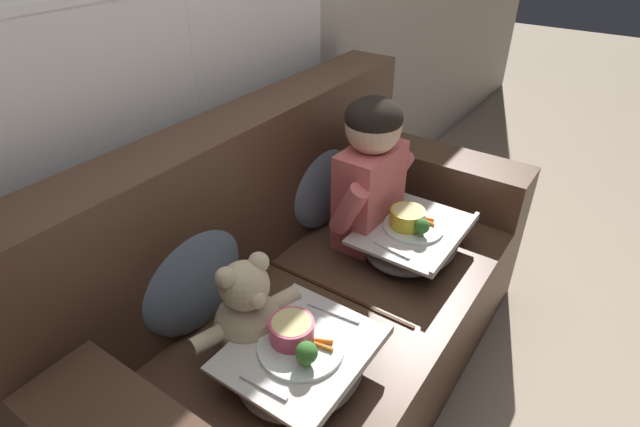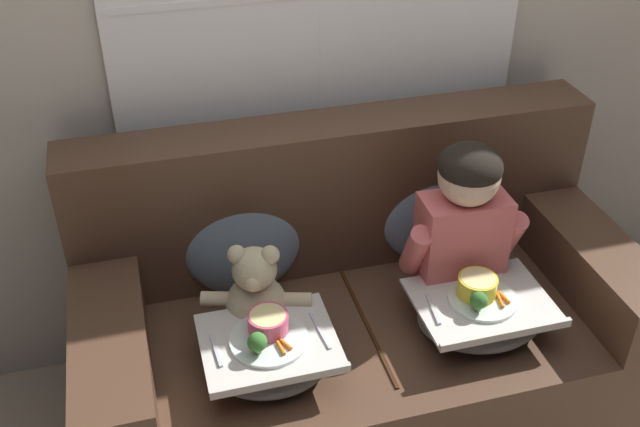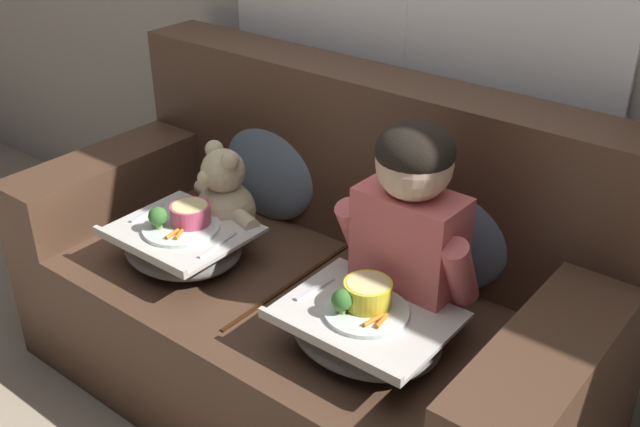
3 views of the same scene
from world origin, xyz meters
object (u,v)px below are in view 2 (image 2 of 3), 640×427
couch (354,322)px  lap_tray_child (480,312)px  teddy_bear (256,296)px  throw_pillow_behind_teddy (241,238)px  lap_tray_teddy (269,352)px  throw_pillow_behind_child (433,208)px  child_figure (464,217)px

couch → lap_tray_child: size_ratio=4.22×
lap_tray_child → teddy_bear: bearing=165.0°
throw_pillow_behind_teddy → teddy_bear: bearing=-90.3°
lap_tray_child → lap_tray_teddy: (-0.70, 0.00, -0.00)m
throw_pillow_behind_teddy → teddy_bear: throw_pillow_behind_teddy is taller
lap_tray_child → couch: bearing=145.9°
throw_pillow_behind_teddy → teddy_bear: size_ratio=1.24×
throw_pillow_behind_child → child_figure: bearing=-90.0°
couch → throw_pillow_behind_teddy: couch is taller
lap_tray_child → lap_tray_teddy: lap_tray_teddy is taller
throw_pillow_behind_teddy → lap_tray_teddy: 0.45m
throw_pillow_behind_child → teddy_bear: size_ratio=1.22×
couch → lap_tray_child: (0.35, -0.24, 0.17)m
lap_tray_child → lap_tray_teddy: bearing=180.0°
teddy_bear → lap_tray_child: bearing=-15.0°
child_figure → lap_tray_teddy: size_ratio=1.42×
throw_pillow_behind_child → child_figure: child_figure is taller
child_figure → lap_tray_child: child_figure is taller
child_figure → couch: bearing=172.6°
throw_pillow_behind_child → throw_pillow_behind_teddy: (-0.70, 0.00, 0.00)m
child_figure → lap_tray_teddy: child_figure is taller
lap_tray_child → child_figure: bearing=89.6°
teddy_bear → couch: bearing=7.9°
couch → lap_tray_teddy: (-0.35, -0.24, 0.17)m
teddy_bear → lap_tray_teddy: size_ratio=0.87×
throw_pillow_behind_child → throw_pillow_behind_teddy: throw_pillow_behind_teddy is taller
teddy_bear → lap_tray_child: 0.73m
throw_pillow_behind_child → couch: bearing=-150.9°
throw_pillow_behind_child → lap_tray_child: bearing=-90.2°
child_figure → lap_tray_teddy: bearing=-164.8°
child_figure → teddy_bear: child_figure is taller
throw_pillow_behind_child → lap_tray_child: throw_pillow_behind_child is taller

